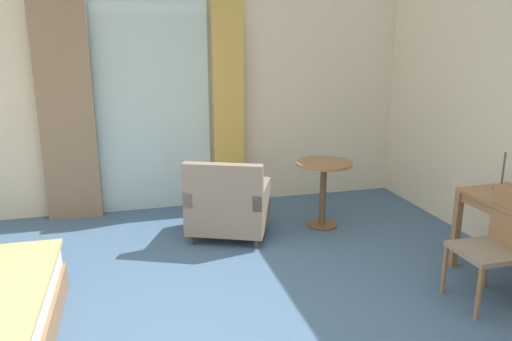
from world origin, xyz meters
The scene contains 7 objects.
wall_back centered at (0.00, 3.10, 1.42)m, with size 6.46×0.12×2.85m, color beige.
balcony_glass_door centered at (-0.04, 3.02, 1.25)m, with size 1.39×0.02×2.50m, color silver.
curtain_panel_left centered at (-0.96, 2.92, 1.25)m, with size 0.59×0.10×2.51m, color #897056.
curtain_panel_right centered at (0.87, 2.92, 1.25)m, with size 0.36×0.10×2.51m, color tan.
desk_chair centered at (2.37, 0.06, 0.51)m, with size 0.44×0.46×0.91m.
armchair_by_window centered at (0.63, 1.88, 0.34)m, with size 1.00×0.96×0.85m.
round_cafe_table centered at (1.71, 1.93, 0.54)m, with size 0.61×0.61×0.73m.
Camera 1 is at (-0.36, -2.91, 2.04)m, focal length 34.97 mm.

